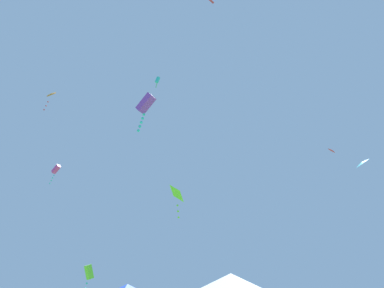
# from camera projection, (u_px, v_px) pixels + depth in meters

# --- Properties ---
(canopy_tent_white) EXTENTS (3.32, 3.32, 3.55)m
(canopy_tent_white) POSITION_uv_depth(u_px,v_px,m) (231.00, 288.00, 12.35)
(canopy_tent_white) COLOR #9E9EA3
(canopy_tent_white) RESTS_ON ground
(kite_red_diamond) EXTENTS (0.78, 0.79, 0.73)m
(kite_red_diamond) POSITION_uv_depth(u_px,v_px,m) (212.00, 0.00, 30.20)
(kite_red_diamond) COLOR red
(kite_red_delta) EXTENTS (1.10, 1.12, 0.69)m
(kite_red_delta) POSITION_uv_depth(u_px,v_px,m) (332.00, 150.00, 38.31)
(kite_red_delta) COLOR red
(kite_magenta_box) EXTENTS (1.20, 1.03, 2.58)m
(kite_magenta_box) POSITION_uv_depth(u_px,v_px,m) (56.00, 170.00, 39.66)
(kite_magenta_box) COLOR #D6389E
(kite_purple_box) EXTENTS (1.24, 1.07, 2.69)m
(kite_purple_box) POSITION_uv_depth(u_px,v_px,m) (146.00, 105.00, 19.04)
(kite_purple_box) COLOR purple
(kite_lime_box) EXTENTS (1.09, 1.11, 3.18)m
(kite_lime_box) POSITION_uv_depth(u_px,v_px,m) (89.00, 273.00, 32.85)
(kite_lime_box) COLOR #75D138
(kite_lime_diamond) EXTENTS (1.30, 1.25, 2.69)m
(kite_lime_diamond) POSITION_uv_depth(u_px,v_px,m) (178.00, 194.00, 26.73)
(kite_lime_diamond) COLOR #75D138
(kite_cyan_delta) EXTENTS (1.34, 1.45, 0.84)m
(kite_cyan_delta) POSITION_uv_depth(u_px,v_px,m) (362.00, 163.00, 27.74)
(kite_cyan_delta) COLOR #2DB7CC
(kite_orange_diamond) EXTENTS (1.22, 1.19, 2.94)m
(kite_orange_diamond) POSITION_uv_depth(u_px,v_px,m) (50.00, 95.00, 40.61)
(kite_orange_diamond) COLOR orange
(kite_cyan_box) EXTENTS (0.49, 0.42, 1.43)m
(kite_cyan_box) POSITION_uv_depth(u_px,v_px,m) (157.00, 80.00, 31.56)
(kite_cyan_box) COLOR #2DB7CC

